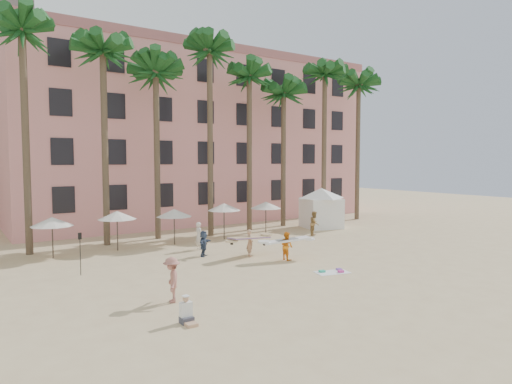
{
  "coord_description": "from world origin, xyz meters",
  "views": [
    {
      "loc": [
        -14.16,
        -17.12,
        5.96
      ],
      "look_at": [
        1.56,
        6.0,
        4.0
      ],
      "focal_mm": 32.0,
      "sensor_mm": 36.0,
      "label": 1
    }
  ],
  "objects_px": {
    "carrier_yellow": "(250,241)",
    "carrier_white": "(287,245)",
    "cabana": "(321,204)",
    "pink_hotel": "(191,140)"
  },
  "relations": [
    {
      "from": "carrier_yellow",
      "to": "carrier_white",
      "type": "distance_m",
      "value": 2.42
    },
    {
      "from": "cabana",
      "to": "carrier_white",
      "type": "distance_m",
      "value": 13.7
    },
    {
      "from": "pink_hotel",
      "to": "cabana",
      "type": "relative_size",
      "value": 6.32
    },
    {
      "from": "cabana",
      "to": "carrier_white",
      "type": "height_order",
      "value": "cabana"
    },
    {
      "from": "pink_hotel",
      "to": "carrier_white",
      "type": "distance_m",
      "value": 23.46
    },
    {
      "from": "cabana",
      "to": "carrier_yellow",
      "type": "height_order",
      "value": "cabana"
    },
    {
      "from": "pink_hotel",
      "to": "carrier_yellow",
      "type": "bearing_deg",
      "value": -106.31
    },
    {
      "from": "pink_hotel",
      "to": "carrier_yellow",
      "type": "relative_size",
      "value": 10.73
    },
    {
      "from": "carrier_white",
      "to": "cabana",
      "type": "bearing_deg",
      "value": 39.08
    },
    {
      "from": "pink_hotel",
      "to": "cabana",
      "type": "height_order",
      "value": "pink_hotel"
    }
  ]
}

